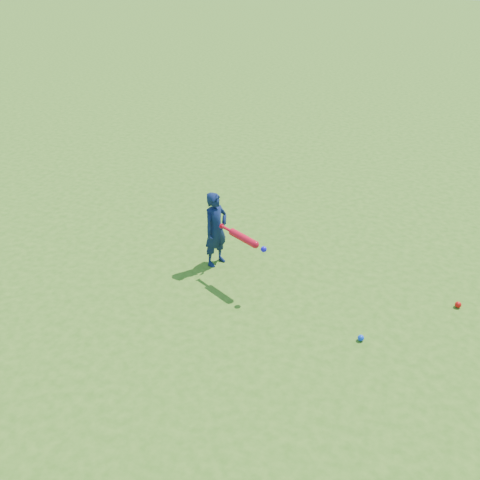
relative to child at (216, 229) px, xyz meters
The scene contains 5 objects.
ground 0.68m from the child, 23.00° to the right, with size 80.00×80.00×0.00m, color #376417.
child is the anchor object (origin of this frame).
ground_ball_red 3.25m from the child, ahead, with size 0.08×0.08×0.08m, color red.
ground_ball_blue 2.44m from the child, 23.10° to the right, with size 0.07×0.07×0.07m, color blue.
bat_swing 0.68m from the child, 32.01° to the right, with size 0.78×0.44×0.10m.
Camera 1 is at (2.24, -5.69, 4.02)m, focal length 40.00 mm.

